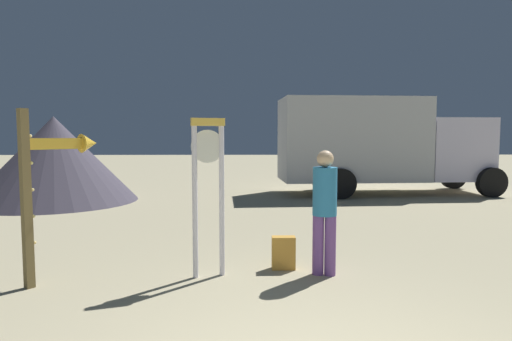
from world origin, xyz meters
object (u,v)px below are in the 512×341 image
(standing_clock, at_px, (208,179))
(dome_tent, at_px, (55,159))
(arrow_sign, at_px, (53,172))
(person_near_clock, at_px, (325,206))
(box_truck_near, at_px, (377,143))
(backpack, at_px, (283,253))

(standing_clock, xyz_separation_m, dome_tent, (-4.89, 6.65, -0.08))
(arrow_sign, height_order, dome_tent, dome_tent)
(person_near_clock, distance_m, box_truck_near, 8.74)
(person_near_clock, relative_size, box_truck_near, 0.24)
(backpack, bearing_deg, arrow_sign, -171.66)
(standing_clock, bearing_deg, backpack, 16.06)
(standing_clock, xyz_separation_m, arrow_sign, (-1.93, -0.14, 0.12))
(backpack, xyz_separation_m, box_truck_near, (3.63, 7.87, 1.41))
(box_truck_near, relative_size, dome_tent, 1.52)
(arrow_sign, distance_m, box_truck_near, 10.59)
(dome_tent, bearing_deg, standing_clock, -53.64)
(arrow_sign, bearing_deg, backpack, 8.34)
(person_near_clock, xyz_separation_m, dome_tent, (-6.42, 6.63, 0.27))
(standing_clock, bearing_deg, dome_tent, 126.36)
(arrow_sign, bearing_deg, dome_tent, 113.56)
(person_near_clock, distance_m, dome_tent, 9.23)
(standing_clock, xyz_separation_m, person_near_clock, (1.53, 0.02, -0.36))
(backpack, xyz_separation_m, dome_tent, (-5.90, 6.36, 0.98))
(person_near_clock, height_order, dome_tent, dome_tent)
(dome_tent, bearing_deg, person_near_clock, -45.90)
(arrow_sign, distance_m, dome_tent, 7.41)
(arrow_sign, height_order, backpack, arrow_sign)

